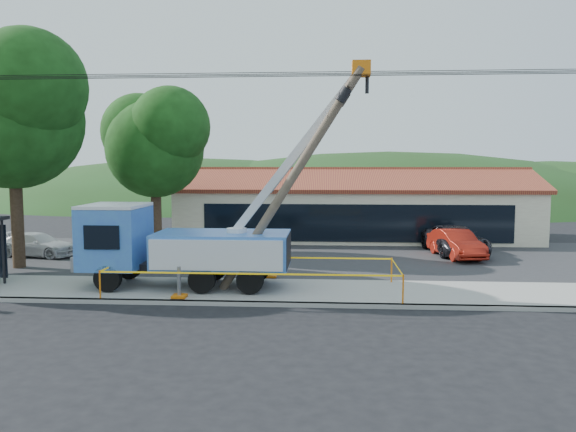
% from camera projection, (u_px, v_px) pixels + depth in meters
% --- Properties ---
extents(ground, '(120.00, 120.00, 0.00)m').
position_uv_depth(ground, '(253.00, 323.00, 17.31)').
color(ground, black).
rests_on(ground, ground).
extents(curb, '(60.00, 0.25, 0.15)m').
position_uv_depth(curb, '(261.00, 304.00, 19.39)').
color(curb, '#99958F').
rests_on(curb, ground).
extents(sidewalk, '(60.00, 4.00, 0.15)m').
position_uv_depth(sidewalk, '(267.00, 291.00, 21.28)').
color(sidewalk, '#99958F').
rests_on(sidewalk, ground).
extents(parking_lot, '(60.00, 12.00, 0.10)m').
position_uv_depth(parking_lot, '(283.00, 257.00, 29.23)').
color(parking_lot, '#28282B').
rests_on(parking_lot, ground).
extents(strip_mall, '(22.50, 8.53, 4.67)m').
position_uv_depth(strip_mall, '(353.00, 210.00, 36.71)').
color(strip_mall, beige).
rests_on(strip_mall, ground).
extents(tree_west_near, '(7.56, 6.72, 10.80)m').
position_uv_depth(tree_west_near, '(12.00, 106.00, 25.37)').
color(tree_west_near, '#332316').
rests_on(tree_west_near, ground).
extents(tree_lot, '(6.30, 5.60, 8.94)m').
position_uv_depth(tree_lot, '(155.00, 139.00, 30.12)').
color(tree_lot, '#332316').
rests_on(tree_lot, ground).
extents(hill_west, '(78.40, 56.00, 28.00)m').
position_uv_depth(hill_west, '(194.00, 201.00, 72.96)').
color(hill_west, '#1E3814').
rests_on(hill_west, ground).
extents(hill_center, '(89.60, 64.00, 32.00)m').
position_uv_depth(hill_center, '(388.00, 202.00, 71.26)').
color(hill_center, '#1E3814').
rests_on(hill_center, ground).
extents(hill_east, '(72.80, 52.00, 26.00)m').
position_uv_depth(hill_east, '(549.00, 203.00, 69.90)').
color(hill_east, '#1E3814').
rests_on(hill_east, ground).
extents(utility_truck, '(11.01, 4.27, 8.46)m').
position_uv_depth(utility_truck, '(180.00, 243.00, 21.70)').
color(utility_truck, black).
rests_on(utility_truck, ground).
extents(leaning_pole, '(5.44, 1.88, 8.38)m').
position_uv_depth(leaning_pole, '(298.00, 170.00, 20.72)').
color(leaning_pole, brown).
rests_on(leaning_pole, ground).
extents(caution_tape, '(10.67, 3.47, 1.00)m').
position_uv_depth(caution_tape, '(255.00, 270.00, 21.14)').
color(caution_tape, orange).
rests_on(caution_tape, ground).
extents(car_silver, '(1.93, 4.04, 1.33)m').
position_uv_depth(car_silver, '(222.00, 259.00, 29.04)').
color(car_silver, silver).
rests_on(car_silver, ground).
extents(car_red, '(2.33, 4.51, 1.42)m').
position_uv_depth(car_red, '(456.00, 259.00, 28.83)').
color(car_red, maroon).
rests_on(car_red, ground).
extents(car_white, '(4.41, 2.38, 1.21)m').
position_uv_depth(car_white, '(38.00, 258.00, 29.18)').
color(car_white, silver).
rests_on(car_white, ground).
extents(car_dark, '(2.98, 5.55, 1.48)m').
position_uv_depth(car_dark, '(455.00, 255.00, 30.02)').
color(car_dark, black).
rests_on(car_dark, ground).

